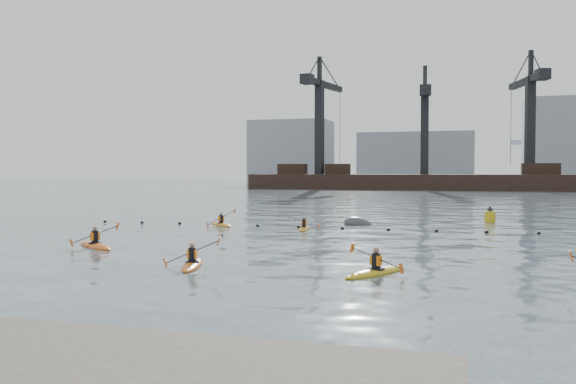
# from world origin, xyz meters

# --- Properties ---
(ground) EXTENTS (400.00, 400.00, 0.00)m
(ground) POSITION_xyz_m (0.00, 0.00, 0.00)
(ground) COLOR #324049
(ground) RESTS_ON ground
(float_line) EXTENTS (33.24, 0.73, 0.24)m
(float_line) POSITION_xyz_m (-0.50, 22.53, 0.03)
(float_line) COLOR black
(float_line) RESTS_ON ground
(barge_pier) EXTENTS (72.00, 19.30, 29.50)m
(barge_pier) POSITION_xyz_m (-0.22, 110.00, 1.89)
(barge_pier) COLOR black
(barge_pier) RESTS_ON ground
(skyline) EXTENTS (141.00, 28.00, 22.00)m
(skyline) POSITION_xyz_m (2.23, 150.27, 9.25)
(skyline) COLOR gray
(skyline) RESTS_ON ground
(kayaker_0) EXTENTS (2.26, 3.40, 1.30)m
(kayaker_0) POSITION_xyz_m (-1.63, 5.26, 0.10)
(kayaker_0) COLOR orange
(kayaker_0) RESTS_ON ground
(kayaker_1) EXTENTS (2.28, 3.43, 1.19)m
(kayaker_1) POSITION_xyz_m (5.69, 5.58, 0.11)
(kayaker_1) COLOR gold
(kayaker_1) RESTS_ON ground
(kayaker_2) EXTENTS (3.42, 2.75, 1.31)m
(kayaker_2) POSITION_xyz_m (-9.01, 9.52, 0.11)
(kayaker_2) COLOR orange
(kayaker_2) RESTS_ON ground
(kayaker_3) EXTENTS (2.09, 3.11, 1.10)m
(kayaker_3) POSITION_xyz_m (-1.33, 21.30, 0.09)
(kayaker_3) COLOR orange
(kayaker_3) RESTS_ON ground
(kayaker_5) EXTENTS (2.73, 2.74, 1.28)m
(kayaker_5) POSITION_xyz_m (-7.67, 22.49, 0.10)
(kayaker_5) COLOR orange
(kayaker_5) RESTS_ON ground
(mooring_buoy) EXTENTS (2.53, 1.82, 1.47)m
(mooring_buoy) POSITION_xyz_m (1.44, 25.83, 0.00)
(mooring_buoy) COLOR #3A3D3F
(mooring_buoy) RESTS_ON ground
(nav_buoy) EXTENTS (0.78, 0.78, 1.42)m
(nav_buoy) POSITION_xyz_m (10.43, 30.47, 0.43)
(nav_buoy) COLOR #C38A13
(nav_buoy) RESTS_ON ground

